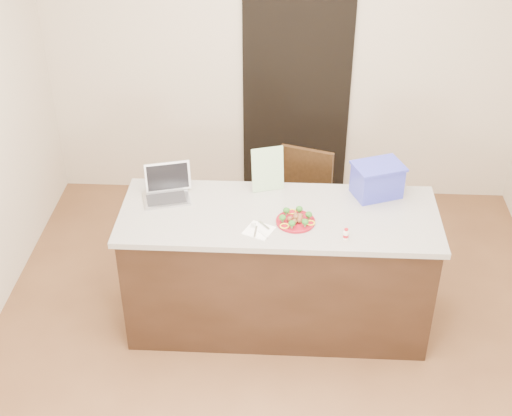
# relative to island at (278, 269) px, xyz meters

# --- Properties ---
(ground) EXTENTS (4.00, 4.00, 0.00)m
(ground) POSITION_rel_island_xyz_m (0.00, -0.25, -0.46)
(ground) COLOR brown
(ground) RESTS_ON ground
(room_shell) EXTENTS (4.00, 4.00, 4.00)m
(room_shell) POSITION_rel_island_xyz_m (0.00, -0.25, 1.16)
(room_shell) COLOR white
(room_shell) RESTS_ON ground
(doorway) EXTENTS (0.90, 0.02, 2.00)m
(doorway) POSITION_rel_island_xyz_m (0.10, 1.73, 0.54)
(doorway) COLOR black
(doorway) RESTS_ON ground
(island) EXTENTS (2.06, 0.76, 0.92)m
(island) POSITION_rel_island_xyz_m (0.00, 0.00, 0.00)
(island) COLOR black
(island) RESTS_ON ground
(plate) EXTENTS (0.25, 0.25, 0.02)m
(plate) POSITION_rel_island_xyz_m (0.11, -0.10, 0.47)
(plate) COLOR maroon
(plate) RESTS_ON island
(meatballs) EXTENTS (0.10, 0.10, 0.04)m
(meatballs) POSITION_rel_island_xyz_m (0.11, -0.10, 0.49)
(meatballs) COLOR brown
(meatballs) RESTS_ON plate
(broccoli) EXTENTS (0.21, 0.21, 0.04)m
(broccoli) POSITION_rel_island_xyz_m (0.11, -0.10, 0.51)
(broccoli) COLOR #1B5115
(broccoli) RESTS_ON plate
(pepper_rings) EXTENTS (0.22, 0.22, 0.01)m
(pepper_rings) POSITION_rel_island_xyz_m (0.11, -0.10, 0.48)
(pepper_rings) COLOR yellow
(pepper_rings) RESTS_ON plate
(napkin) EXTENTS (0.21, 0.21, 0.01)m
(napkin) POSITION_rel_island_xyz_m (-0.12, -0.20, 0.46)
(napkin) COLOR white
(napkin) RESTS_ON island
(fork) EXTENTS (0.03, 0.15, 0.00)m
(fork) POSITION_rel_island_xyz_m (-0.14, -0.19, 0.47)
(fork) COLOR silver
(fork) RESTS_ON napkin
(knife) EXTENTS (0.08, 0.18, 0.01)m
(knife) POSITION_rel_island_xyz_m (-0.09, -0.22, 0.47)
(knife) COLOR white
(knife) RESTS_ON napkin
(yogurt_bottle) EXTENTS (0.03, 0.03, 0.07)m
(yogurt_bottle) POSITION_rel_island_xyz_m (0.41, -0.25, 0.49)
(yogurt_bottle) COLOR white
(yogurt_bottle) RESTS_ON island
(laptop) EXTENTS (0.35, 0.31, 0.21)m
(laptop) POSITION_rel_island_xyz_m (-0.75, 0.17, 0.52)
(laptop) COLOR #AEAFB3
(laptop) RESTS_ON island
(leaflet) EXTENTS (0.22, 0.11, 0.31)m
(leaflet) POSITION_rel_island_xyz_m (-0.09, 0.29, 0.61)
(leaflet) COLOR white
(leaflet) RESTS_ON island
(blue_box) EXTENTS (0.38, 0.33, 0.23)m
(blue_box) POSITION_rel_island_xyz_m (0.64, 0.26, 0.57)
(blue_box) COLOR #3036B0
(blue_box) RESTS_ON island
(chair) EXTENTS (0.51, 0.52, 0.92)m
(chair) POSITION_rel_island_xyz_m (0.19, 0.76, 0.06)
(chair) COLOR #382210
(chair) RESTS_ON ground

